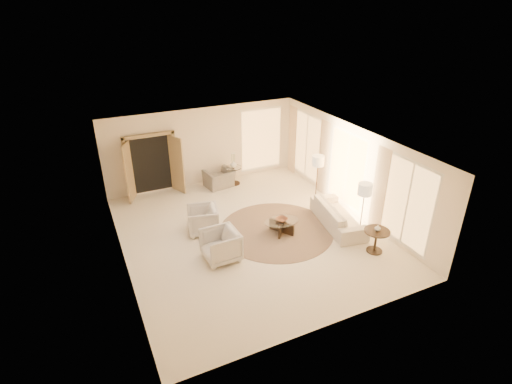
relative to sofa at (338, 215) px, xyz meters
name	(u,v)px	position (x,y,z in m)	size (l,w,h in m)	color
room	(249,191)	(-2.62, 0.67, 1.06)	(7.04, 8.04, 2.83)	#F2E5CC
windows_right	(348,170)	(0.83, 0.77, 1.01)	(0.10, 6.40, 2.40)	#F9B963
window_back_corner	(261,139)	(-0.32, 4.62, 1.01)	(1.70, 0.10, 2.40)	#F9B963
curtains_right	(330,162)	(0.78, 1.67, 0.96)	(0.06, 5.20, 2.60)	beige
french_doors	(152,165)	(-4.52, 4.49, 0.73)	(1.95, 0.66, 2.16)	tan
area_rug	(276,230)	(-1.82, 0.52, -0.33)	(3.38, 3.38, 0.01)	#473428
sofa	(338,215)	(0.00, 0.00, 0.00)	(2.30, 0.90, 0.67)	beige
armchair_left	(203,219)	(-3.80, 1.37, 0.10)	(0.85, 0.80, 0.88)	beige
armchair_right	(221,244)	(-3.80, -0.12, 0.12)	(0.89, 0.83, 0.91)	beige
accent_chair	(219,176)	(-2.28, 4.07, 0.09)	(0.98, 0.64, 0.85)	gray
coffee_table	(282,225)	(-1.74, 0.35, -0.09)	(1.11, 1.11, 0.39)	black
end_table	(376,237)	(0.09, -1.58, 0.11)	(0.69, 0.69, 0.65)	black
side_table	(234,174)	(-1.71, 4.07, 0.07)	(0.57, 0.57, 0.67)	black
floor_lamp_near	(318,163)	(0.28, 1.65, 1.04)	(0.39, 0.39, 1.62)	black
floor_lamp_far	(365,192)	(0.28, -0.70, 1.04)	(0.39, 0.39, 1.62)	black
bowl	(282,220)	(-1.74, 0.35, 0.09)	(0.33, 0.33, 0.08)	brown
end_vase	(378,228)	(0.09, -1.58, 0.40)	(0.16, 0.16, 0.17)	silver
side_vase	(234,164)	(-1.71, 4.07, 0.45)	(0.23, 0.23, 0.24)	silver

